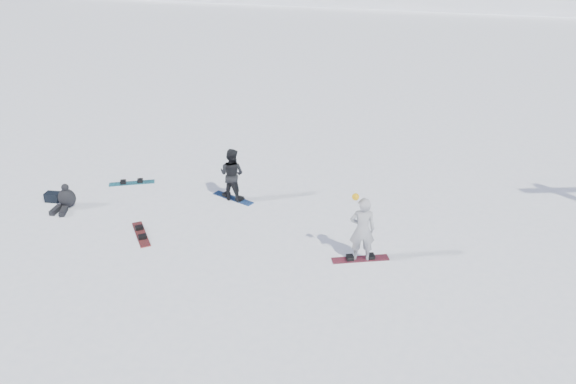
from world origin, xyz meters
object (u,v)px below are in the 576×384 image
at_px(gear_bag, 53,197).
at_px(snowboarder_man, 232,174).
at_px(seated_rider, 66,199).
at_px(snowboarder_woman, 362,229).
at_px(snowboard_loose_b, 141,234).
at_px(snowboard_loose_c, 132,183).

bearing_deg(gear_bag, snowboarder_man, 18.92).
distance_m(seated_rider, gear_bag, 0.76).
relative_size(snowboarder_woman, seated_rider, 1.97).
bearing_deg(snowboard_loose_b, snowboarder_man, 111.00).
height_order(snowboarder_man, seated_rider, snowboarder_man).
bearing_deg(snowboard_loose_c, gear_bag, -158.29).
bearing_deg(snowboard_loose_b, gear_bag, -145.85).
bearing_deg(snowboard_loose_b, snowboarder_woman, 54.94).
height_order(seated_rider, gear_bag, seated_rider).
bearing_deg(seated_rider, snowboard_loose_c, 50.46).
distance_m(snowboarder_man, snowboard_loose_b, 3.43).
bearing_deg(snowboard_loose_b, seated_rider, -144.97).
distance_m(gear_bag, snowboard_loose_c, 2.54).
height_order(snowboarder_woman, seated_rider, snowboarder_woman).
bearing_deg(snowboarder_man, snowboarder_woman, 160.33).
bearing_deg(seated_rider, snowboarder_woman, -17.67).
relative_size(seated_rider, gear_bag, 2.20).
height_order(snowboarder_man, snowboard_loose_b, snowboarder_man).
relative_size(snowboarder_man, snowboard_loose_b, 1.13).
bearing_deg(snowboard_loose_c, seated_rider, -141.26).
bearing_deg(seated_rider, snowboard_loose_b, -30.88).
relative_size(gear_bag, snowboard_loose_b, 0.30).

